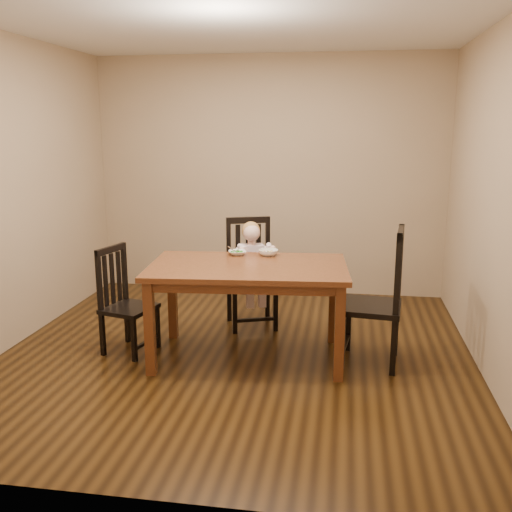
% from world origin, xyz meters
% --- Properties ---
extents(room, '(4.01, 4.01, 2.71)m').
position_xyz_m(room, '(0.00, 0.00, 1.35)').
color(room, '#3E260D').
rests_on(room, ground).
extents(dining_table, '(1.69, 1.10, 0.81)m').
position_xyz_m(dining_table, '(0.11, -0.04, 0.71)').
color(dining_table, '#4B2A11').
rests_on(dining_table, room).
extents(chair_child, '(0.57, 0.56, 1.05)m').
position_xyz_m(chair_child, '(-0.00, 0.79, 0.50)').
color(chair_child, black).
rests_on(chair_child, room).
extents(chair_left, '(0.47, 0.48, 0.92)m').
position_xyz_m(chair_left, '(-0.96, -0.07, 0.44)').
color(chair_left, black).
rests_on(chair_left, room).
extents(chair_right, '(0.52, 0.54, 1.14)m').
position_xyz_m(chair_right, '(1.18, 0.01, 0.54)').
color(chair_right, black).
rests_on(chair_right, room).
extents(toddler, '(0.42, 0.46, 0.53)m').
position_xyz_m(toddler, '(0.01, 0.74, 0.64)').
color(toddler, silver).
rests_on(toddler, chair_child).
extents(bowl_peas, '(0.20, 0.20, 0.04)m').
position_xyz_m(bowl_peas, '(-0.04, 0.30, 0.83)').
color(bowl_peas, white).
rests_on(bowl_peas, dining_table).
extents(bowl_veg, '(0.17, 0.17, 0.05)m').
position_xyz_m(bowl_veg, '(0.23, 0.32, 0.83)').
color(bowl_veg, white).
rests_on(bowl_veg, dining_table).
extents(fork, '(0.10, 0.08, 0.05)m').
position_xyz_m(fork, '(-0.08, 0.28, 0.85)').
color(fork, silver).
rests_on(fork, bowl_peas).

